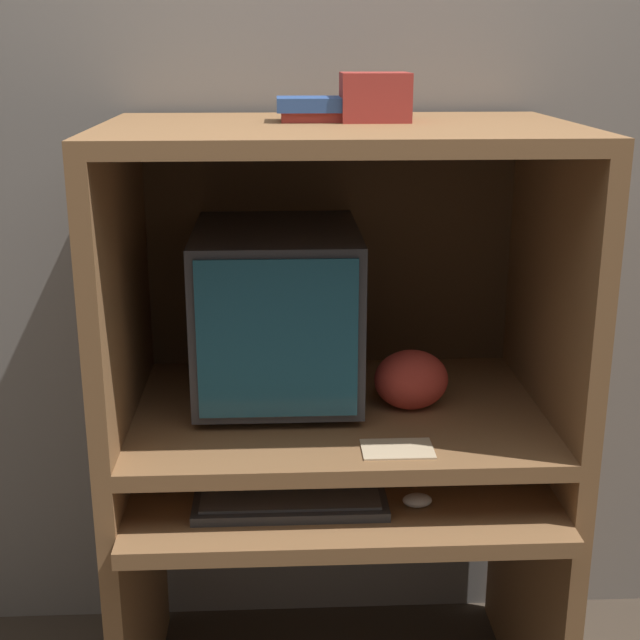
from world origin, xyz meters
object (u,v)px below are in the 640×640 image
(crt_monitor, at_px, (277,311))
(mouse, at_px, (417,500))
(snack_bag, at_px, (411,380))
(storage_box, at_px, (375,97))
(keyboard, at_px, (290,501))
(book_stack, at_px, (313,108))

(crt_monitor, xyz_separation_m, mouse, (0.29, -0.31, -0.33))
(snack_bag, distance_m, storage_box, 0.63)
(crt_monitor, relative_size, keyboard, 1.10)
(book_stack, bearing_deg, storage_box, -4.07)
(crt_monitor, distance_m, mouse, 0.54)
(mouse, distance_m, storage_box, 0.86)
(crt_monitor, distance_m, storage_box, 0.53)
(keyboard, xyz_separation_m, storage_box, (0.19, 0.27, 0.82))
(keyboard, distance_m, mouse, 0.27)
(storage_box, bearing_deg, crt_monitor, 172.14)
(mouse, xyz_separation_m, storage_box, (-0.08, 0.28, 0.81))
(keyboard, xyz_separation_m, book_stack, (0.06, 0.27, 0.79))
(keyboard, distance_m, book_stack, 0.84)
(mouse, height_order, snack_bag, snack_bag)
(mouse, relative_size, snack_bag, 0.37)
(keyboard, distance_m, storage_box, 0.88)
(keyboard, height_order, book_stack, book_stack)
(crt_monitor, relative_size, mouse, 7.25)
(storage_box, bearing_deg, snack_bag, -38.02)
(crt_monitor, bearing_deg, snack_bag, -17.91)
(book_stack, bearing_deg, mouse, -54.21)
(keyboard, distance_m, snack_bag, 0.39)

